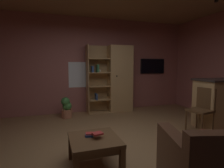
% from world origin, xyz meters
% --- Properties ---
extents(floor, '(6.33, 5.28, 0.02)m').
position_xyz_m(floor, '(0.00, 0.00, -0.01)').
color(floor, olive).
rests_on(floor, ground).
extents(wall_back, '(6.45, 0.06, 2.77)m').
position_xyz_m(wall_back, '(0.00, 2.67, 1.38)').
color(wall_back, '#9E5B56').
rests_on(wall_back, ground).
extents(window_pane_back, '(0.63, 0.01, 0.74)m').
position_xyz_m(window_pane_back, '(-0.25, 2.63, 1.11)').
color(window_pane_back, white).
extents(bookshelf_cabinet, '(1.35, 0.41, 1.96)m').
position_xyz_m(bookshelf_cabinet, '(0.83, 2.39, 0.97)').
color(bookshelf_cabinet, tan).
rests_on(bookshelf_cabinet, ground).
extents(coffee_table, '(0.66, 0.68, 0.41)m').
position_xyz_m(coffee_table, '(-0.50, -0.35, 0.32)').
color(coffee_table, brown).
rests_on(coffee_table, ground).
extents(table_book_0, '(0.12, 0.10, 0.03)m').
position_xyz_m(table_book_0, '(-0.56, -0.28, 0.42)').
color(table_book_0, '#2D4C8C').
rests_on(table_book_0, coffee_table).
extents(table_book_1, '(0.12, 0.10, 0.02)m').
position_xyz_m(table_book_1, '(-0.55, -0.27, 0.44)').
color(table_book_1, '#B22D2D').
rests_on(table_book_1, coffee_table).
extents(table_book_2, '(0.15, 0.14, 0.02)m').
position_xyz_m(table_book_2, '(-0.46, -0.37, 0.47)').
color(table_book_2, '#B22D2D').
rests_on(table_book_2, coffee_table).
extents(dining_chair, '(0.50, 0.50, 0.92)m').
position_xyz_m(dining_chair, '(1.91, 0.22, 0.53)').
color(dining_chair, brown).
rests_on(dining_chair, ground).
extents(potted_floor_plant, '(0.28, 0.27, 0.55)m').
position_xyz_m(potted_floor_plant, '(-0.68, 2.16, 0.27)').
color(potted_floor_plant, '#B77051').
rests_on(potted_floor_plant, ground).
extents(wall_mounted_tv, '(0.86, 0.06, 0.48)m').
position_xyz_m(wall_mounted_tv, '(2.15, 2.61, 1.35)').
color(wall_mounted_tv, black).
extents(track_light_spot_2, '(0.07, 0.07, 0.09)m').
position_xyz_m(track_light_spot_2, '(2.16, 0.26, 2.70)').
color(track_light_spot_2, black).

